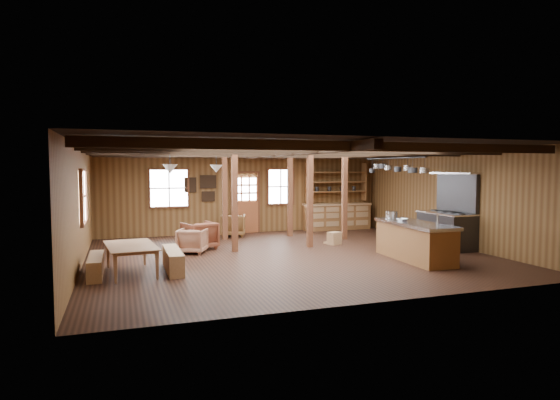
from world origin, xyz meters
The scene contains 22 objects.
room centered at (0.00, 0.00, 1.40)m, with size 10.04×9.04×2.84m.
ceiling_joists centered at (0.00, 0.18, 2.68)m, with size 9.80×8.82×0.18m.
timber_posts centered at (0.52, 2.08, 1.40)m, with size 3.95×2.35×2.80m.
back_door centered at (0.00, 4.45, 0.88)m, with size 1.02×0.08×2.15m.
window_back_left centered at (-2.60, 4.46, 1.60)m, with size 1.32×0.06×1.32m.
window_back_right centered at (1.30, 4.46, 1.60)m, with size 1.02×0.06×1.32m.
window_left centered at (-4.96, 0.50, 1.60)m, with size 0.14×1.24×1.32m.
notice_boards centered at (-1.50, 4.46, 1.64)m, with size 1.08×0.03×0.90m.
back_counter centered at (3.40, 4.20, 0.60)m, with size 2.55×0.60×2.45m.
pendant_lamps centered at (-2.25, 1.00, 2.25)m, with size 1.86×2.36×0.66m.
pot_rack centered at (3.31, 0.21, 2.28)m, with size 0.36×3.00×0.46m.
kitchen_island centered at (2.72, -1.59, 0.48)m, with size 0.97×2.53×1.20m.
step_stool centered at (1.86, 1.18, 0.18)m, with size 0.41×0.29×0.37m, color olive.
commercial_range centered at (4.64, -0.43, 0.68)m, with size 0.89×1.74×2.15m.
dining_table centered at (-3.90, -0.86, 0.31)m, with size 1.77×0.98×0.62m, color #8A5E3E.
bench_wall centered at (-4.65, -0.86, 0.21)m, with size 0.29×1.54×0.42m, color olive.
bench_aisle centered at (-3.05, -0.86, 0.23)m, with size 0.32×1.70×0.47m, color olive.
armchair_a centered at (-2.05, 1.69, 0.38)m, with size 0.82×0.84×0.77m, color brown.
armchair_b centered at (-0.60, 3.80, 0.37)m, with size 0.79×0.81×0.74m, color brown.
armchair_c centered at (-2.34, 1.12, 0.33)m, with size 0.70×0.72×0.66m, color #915D42.
counter_pot centered at (2.69, -0.59, 1.03)m, with size 0.31×0.31×0.19m, color #BBBDC3.
bowl centered at (2.59, -1.23, 0.97)m, with size 0.26×0.26×0.06m, color silver.
Camera 1 is at (-4.12, -11.32, 2.29)m, focal length 30.00 mm.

